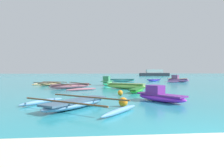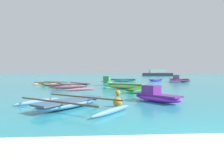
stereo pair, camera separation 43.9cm
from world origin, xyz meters
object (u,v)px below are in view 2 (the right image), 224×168
object	(u,v)px
moored_boat_2	(70,86)
moored_boat_6	(135,90)
moored_boat_5	(156,80)
moored_boat_8	(51,84)
moored_boat_9	(70,103)
moored_boat_0	(125,86)
distant_ferry	(158,73)
moored_boat_1	(123,80)
mooring_buoy_1	(118,93)
moored_boat_7	(179,80)
moored_boat_3	(156,96)
mooring_buoy_2	(117,102)
moored_boat_4	(108,82)

from	to	relation	value
moored_boat_2	moored_boat_6	bearing A→B (deg)	-64.96
moored_boat_5	moored_boat_6	xyz separation A→B (m)	(-5.94, -15.54, -0.01)
moored_boat_5	moored_boat_8	distance (m)	15.75
moored_boat_9	moored_boat_0	bearing A→B (deg)	14.68
moored_boat_8	distant_ferry	size ratio (longest dim) A/B	0.42
moored_boat_5	moored_boat_8	size ratio (longest dim) A/B	0.67
moored_boat_1	mooring_buoy_1	size ratio (longest dim) A/B	12.39
moored_boat_2	moored_boat_1	bearing A→B (deg)	32.56
moored_boat_5	moored_boat_7	xyz separation A→B (m)	(2.58, -2.55, 0.16)
moored_boat_3	mooring_buoy_1	size ratio (longest dim) A/B	8.19
moored_boat_1	moored_boat_6	world-z (taller)	moored_boat_1
moored_boat_9	mooring_buoy_2	bearing A→B (deg)	-50.33
moored_boat_9	mooring_buoy_1	distance (m)	4.75
mooring_buoy_2	distant_ferry	xyz separation A→B (m)	(17.59, 53.51, 0.63)
moored_boat_8	mooring_buoy_2	bearing A→B (deg)	-130.69
moored_boat_0	moored_boat_4	distance (m)	4.73
moored_boat_7	moored_boat_0	bearing A→B (deg)	-85.44
moored_boat_2	mooring_buoy_2	bearing A→B (deg)	-99.86
moored_boat_7	mooring_buoy_2	size ratio (longest dim) A/B	9.42
moored_boat_6	moored_boat_4	bearing A→B (deg)	43.49
moored_boat_3	moored_boat_9	size ratio (longest dim) A/B	0.55
moored_boat_3	moored_boat_7	xyz separation A→B (m)	(8.27, 17.29, 0.05)
moored_boat_1	moored_boat_7	bearing A→B (deg)	-8.86
moored_boat_9	moored_boat_3	bearing A→B (deg)	-34.45
moored_boat_3	moored_boat_7	bearing A→B (deg)	119.47
moored_boat_7	mooring_buoy_2	xyz separation A→B (m)	(-10.33, -18.60, -0.13)
moored_boat_6	moored_boat_7	bearing A→B (deg)	-2.51
moored_boat_2	mooring_buoy_2	distance (m)	9.83
moored_boat_6	moored_boat_8	xyz separation A→B (m)	(-7.86, 7.95, -0.00)
moored_boat_1	mooring_buoy_2	size ratio (longest dim) A/B	10.32
moored_boat_5	moored_boat_7	world-z (taller)	moored_boat_7
moored_boat_1	moored_boat_4	xyz separation A→B (m)	(-2.61, -7.81, 0.13)
moored_boat_5	moored_boat_8	bearing A→B (deg)	175.64
moored_boat_2	moored_boat_7	size ratio (longest dim) A/B	1.39
moored_boat_0	moored_boat_7	xyz separation A→B (m)	(8.93, 10.07, 0.06)
moored_boat_3	moored_boat_9	bearing A→B (deg)	-105.57
moored_boat_2	moored_boat_3	distance (m)	9.61
moored_boat_3	mooring_buoy_2	distance (m)	2.44
moored_boat_2	moored_boat_8	bearing A→B (deg)	92.18
moored_boat_4	moored_boat_9	distance (m)	13.37
moored_boat_3	moored_boat_2	bearing A→B (deg)	179.35
moored_boat_6	distant_ferry	world-z (taller)	distant_ferry
mooring_buoy_1	moored_boat_0	bearing A→B (deg)	77.29
moored_boat_0	moored_boat_6	xyz separation A→B (m)	(0.40, -2.91, -0.10)
mooring_buoy_2	moored_boat_9	bearing A→B (deg)	-176.49
moored_boat_0	moored_boat_9	distance (m)	9.29
moored_boat_7	moored_boat_1	bearing A→B (deg)	-150.68
moored_boat_6	moored_boat_7	world-z (taller)	moored_boat_7
mooring_buoy_1	distant_ferry	distance (m)	52.43
moored_boat_7	moored_boat_8	size ratio (longest dim) A/B	0.97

